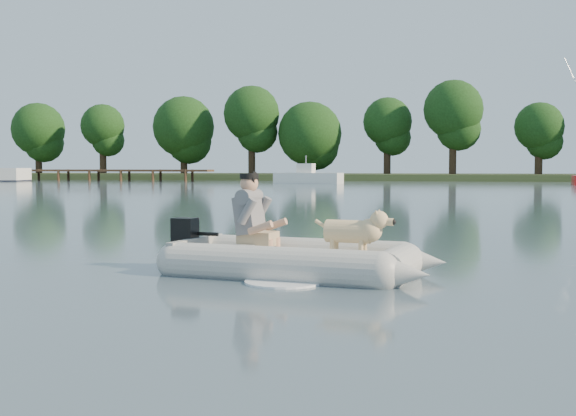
% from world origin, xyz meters
% --- Properties ---
extents(water, '(160.00, 160.00, 0.00)m').
position_xyz_m(water, '(0.00, 0.00, 0.00)').
color(water, slate).
rests_on(water, ground).
extents(shore_bank, '(160.00, 12.00, 0.70)m').
position_xyz_m(shore_bank, '(0.00, 62.00, 0.25)').
color(shore_bank, '#47512D').
rests_on(shore_bank, water).
extents(dock, '(18.00, 2.00, 1.04)m').
position_xyz_m(dock, '(-26.00, 52.00, 0.52)').
color(dock, '#4C331E').
rests_on(dock, water).
extents(treeline, '(75.85, 7.35, 9.27)m').
position_xyz_m(treeline, '(1.46, 61.10, 5.39)').
color(treeline, '#332316').
rests_on(treeline, shore_bank).
extents(dinghy, '(4.99, 3.88, 1.33)m').
position_xyz_m(dinghy, '(0.56, 0.55, 0.57)').
color(dinghy, '#9E9E99').
rests_on(dinghy, water).
extents(man, '(0.79, 0.71, 1.04)m').
position_xyz_m(man, '(-0.09, 0.72, 0.75)').
color(man, slate).
rests_on(man, dinghy).
extents(dog, '(0.94, 0.47, 0.60)m').
position_xyz_m(dog, '(1.18, 0.50, 0.50)').
color(dog, tan).
rests_on(dog, dinghy).
extents(outboard_motor, '(0.44, 0.34, 0.76)m').
position_xyz_m(outboard_motor, '(-1.02, 0.83, 0.30)').
color(outboard_motor, black).
rests_on(outboard_motor, dinghy).
extents(motorboat, '(5.59, 2.78, 2.27)m').
position_xyz_m(motorboat, '(-7.50, 47.04, 1.03)').
color(motorboat, white).
rests_on(motorboat, water).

